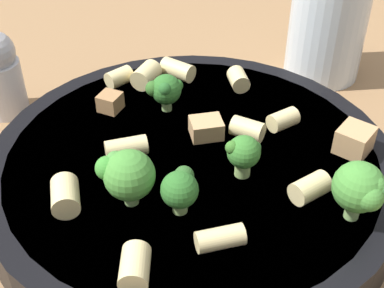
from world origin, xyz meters
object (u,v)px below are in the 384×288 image
Objects in this scene: rigatoni_3 at (310,188)px; chicken_chunk_2 at (206,128)px; pasta_bowl at (192,173)px; broccoli_floret_2 at (243,153)px; broccoli_floret_1 at (361,189)px; rigatoni_10 at (247,129)px; rigatoni_7 at (119,77)px; rigatoni_9 at (126,147)px; rigatoni_0 at (178,70)px; drinking_glass at (327,28)px; broccoli_floret_3 at (180,188)px; broccoli_floret_0 at (165,90)px; rigatoni_1 at (216,239)px; chicken_chunk_1 at (354,140)px; broccoli_floret_4 at (127,174)px; rigatoni_4 at (238,79)px; rigatoni_6 at (65,196)px; rigatoni_5 at (283,120)px; rigatoni_2 at (146,75)px; rigatoni_8 at (135,267)px; chicken_chunk_0 at (110,102)px.

rigatoni_3 is 0.09m from chicken_chunk_2.
broccoli_floret_2 is at bearing 47.86° from pasta_bowl.
rigatoni_10 is (-0.09, -0.04, -0.02)m from broccoli_floret_1.
rigatoni_9 is at bearing -1.81° from rigatoni_7.
drinking_glass reaches higher than rigatoni_0.
broccoli_floret_0 is at bearing 175.88° from broccoli_floret_3.
chicken_chunk_1 is at bearing 120.64° from rigatoni_1.
chicken_chunk_1 is at bearing 97.63° from broccoli_floret_4.
rigatoni_4 is 0.82× the size of rigatoni_6.
rigatoni_3 is at bearing 19.50° from rigatoni_0.
rigatoni_5 is at bearing 36.98° from rigatoni_0.
broccoli_floret_0 is at bearing -171.16° from pasta_bowl.
broccoli_floret_3 is 0.27m from drinking_glass.
pasta_bowl is 0.03m from chicken_chunk_2.
broccoli_floret_1 is 0.22m from rigatoni_7.
drinking_glass is (-0.05, 0.15, 0.00)m from rigatoni_0.
rigatoni_3 is (0.16, 0.09, -0.00)m from rigatoni_2.
broccoli_floret_4 is at bearing -21.67° from broccoli_floret_0.
drinking_glass is (-0.25, 0.21, 0.00)m from rigatoni_8.
broccoli_floret_3 is 0.13m from chicken_chunk_0.
broccoli_floret_2 is 0.14m from rigatoni_2.
rigatoni_7 is 0.72× the size of rigatoni_9.
rigatoni_7 is at bearing 162.02° from rigatoni_6.
rigatoni_6 is 0.20m from chicken_chunk_1.
rigatoni_8 is at bearing -46.45° from rigatoni_5.
chicken_chunk_0 is at bearing -111.29° from rigatoni_5.
broccoli_floret_3 is 1.20× the size of rigatoni_3.
rigatoni_10 reaches higher than rigatoni_9.
broccoli_floret_0 is 0.27× the size of drinking_glass.
broccoli_floret_3 reaches higher than rigatoni_3.
chicken_chunk_0 is at bearing -177.87° from broccoli_floret_4.
rigatoni_7 is at bearing -99.95° from rigatoni_2.
rigatoni_1 is at bearing 24.36° from rigatoni_9.
rigatoni_0 reaches higher than chicken_chunk_0.
pasta_bowl is at bearing -4.32° from rigatoni_0.
broccoli_floret_4 is (0.04, -0.05, 0.04)m from pasta_bowl.
rigatoni_4 reaches higher than rigatoni_1.
rigatoni_10 is (-0.01, 0.04, 0.02)m from pasta_bowl.
rigatoni_7 is 0.85× the size of rigatoni_8.
rigatoni_6 is (-0.00, -0.04, -0.01)m from broccoli_floret_4.
rigatoni_8 is at bearing 30.04° from rigatoni_6.
rigatoni_9 is (-0.09, -0.04, 0.00)m from rigatoni_1.
rigatoni_10 is (0.07, -0.01, 0.00)m from rigatoni_4.
rigatoni_2 is (-0.13, -0.05, -0.01)m from broccoli_floret_2.
broccoli_floret_1 is at bearing 30.37° from rigatoni_2.
broccoli_floret_1 is at bearing 42.96° from chicken_chunk_0.
rigatoni_8 is (0.12, -0.12, 0.00)m from rigatoni_5.
broccoli_floret_2 is 0.05m from chicken_chunk_2.
broccoli_floret_0 is at bearing -177.35° from rigatoni_1.
broccoli_floret_1 is 1.33× the size of broccoli_floret_2.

